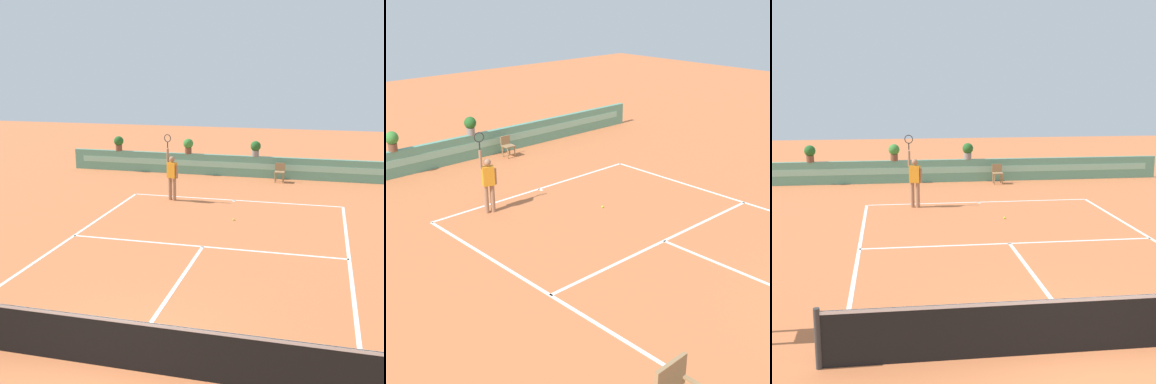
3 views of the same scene
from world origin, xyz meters
The scene contains 10 objects.
ground_plane centered at (0.00, 6.00, 0.00)m, with size 60.00×60.00×0.00m, color #C66B3D.
court_lines centered at (0.00, 6.72, 0.00)m, with size 8.32×11.94×0.01m.
net centered at (0.00, 0.00, 0.51)m, with size 8.92×0.10×1.00m.
back_wall_barrier centered at (0.00, 16.39, 0.50)m, with size 18.00×0.21×1.00m.
ball_kid_chair centered at (1.43, 15.66, 0.48)m, with size 0.44×0.44×0.85m.
tennis_player centered at (-2.38, 11.35, 1.05)m, with size 0.60×0.32×2.58m.
tennis_ball_near_baseline centered at (0.43, 9.22, 0.03)m, with size 0.07×0.07×0.07m, color #CCE033.
potted_plant_left centered at (-3.05, 16.39, 1.41)m, with size 0.48×0.48×0.72m.
potted_plant_far_left centered at (-6.64, 16.39, 1.41)m, with size 0.48×0.48×0.72m.
potted_plant_centre centered at (0.21, 16.39, 1.41)m, with size 0.48×0.48×0.72m.
Camera 3 is at (-3.23, -8.35, 4.41)m, focal length 52.77 mm.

